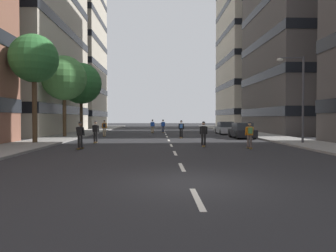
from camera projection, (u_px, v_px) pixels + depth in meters
ground_plane at (167, 136)px, 34.86m from camera, size 150.18×150.18×0.00m
sidewalk_left at (80, 134)px, 37.64m from camera, size 3.82×68.83×0.14m
sidewalk_right at (250, 133)px, 38.33m from camera, size 3.82×68.83×0.14m
lane_markings at (166, 135)px, 35.33m from camera, size 0.16×57.20×0.01m
building_left_mid at (1, 15)px, 39.32m from camera, size 17.12×21.13×29.92m
building_left_far at (57, 33)px, 61.01m from camera, size 17.12×16.29×36.93m
building_right_far at (266, 50)px, 62.48m from camera, size 17.12×17.45×30.96m
parked_car_near at (242, 131)px, 30.50m from camera, size 1.82×4.40×1.52m
parked_car_mid at (225, 128)px, 38.14m from camera, size 1.82×4.40×1.52m
street_tree_near at (34, 59)px, 23.62m from camera, size 3.65×3.65×8.22m
street_tree_mid at (64, 78)px, 31.25m from camera, size 4.46×4.46×8.10m
street_tree_far at (81, 84)px, 38.12m from camera, size 5.02×5.02×8.59m
streetlamp_right at (298, 90)px, 23.47m from camera, size 2.13×0.30×6.50m
skater_0 at (204, 133)px, 21.88m from camera, size 0.55×0.92×1.78m
skater_1 at (104, 127)px, 33.54m from camera, size 0.55×0.91×1.78m
skater_2 at (80, 134)px, 20.08m from camera, size 0.56×0.92×1.78m
skater_3 at (163, 125)px, 41.42m from camera, size 0.55×0.92×1.78m
skater_4 at (152, 125)px, 41.06m from camera, size 0.56×0.92×1.78m
skater_5 at (181, 128)px, 30.70m from camera, size 0.56×0.92×1.78m
skater_6 at (96, 131)px, 24.98m from camera, size 0.53×0.90×1.78m
skater_7 at (250, 133)px, 20.43m from camera, size 0.54×0.91×1.78m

